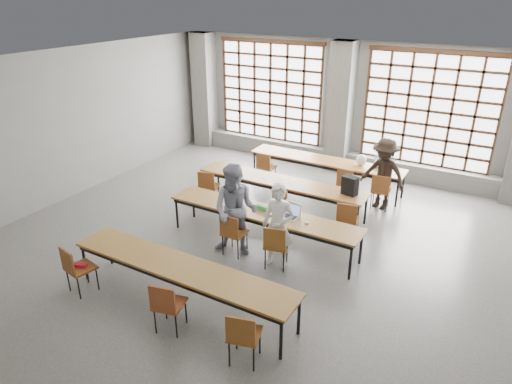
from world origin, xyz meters
TOP-DOWN VIEW (x-y plane):
  - floor at (0.00, 0.00)m, footprint 11.00×11.00m
  - ceiling at (0.00, 0.00)m, footprint 11.00×11.00m
  - wall_back at (0.00, 5.50)m, footprint 10.00×0.00m
  - wall_left at (-5.00, 0.00)m, footprint 0.00×11.00m
  - column_left at (-4.50, 5.22)m, footprint 0.60×0.55m
  - column_mid at (0.00, 5.22)m, footprint 0.60×0.55m
  - window_left at (-2.25, 5.42)m, footprint 3.32×0.12m
  - window_right at (2.25, 5.42)m, footprint 3.32×0.12m
  - sill_ledge at (0.00, 5.30)m, footprint 9.80×0.35m
  - desk_row_a at (0.21, 3.83)m, footprint 4.00×0.70m
  - desk_row_b at (-0.17, 2.06)m, footprint 4.00×0.70m
  - desk_row_c at (0.24, 0.47)m, footprint 4.00×0.70m
  - desk_row_d at (0.05, -1.83)m, footprint 4.00×0.70m
  - chair_back_left at (-1.19, 3.20)m, footprint 0.43×0.43m
  - chair_back_mid at (1.00, 3.20)m, footprint 0.46×0.46m
  - chair_back_right at (1.81, 3.20)m, footprint 0.47×0.47m
  - chair_mid_left at (-1.75, 1.43)m, footprint 0.52×0.52m
  - chair_mid_centre at (0.21, 1.43)m, footprint 0.51×0.51m
  - chair_mid_right at (1.64, 1.43)m, footprint 0.48×0.49m
  - chair_front_left at (-0.06, -0.16)m, footprint 0.43×0.43m
  - chair_front_right at (0.86, -0.15)m, footprint 0.52×0.52m
  - chair_near_left at (-1.67, -2.45)m, footprint 0.49×0.50m
  - chair_near_mid at (0.27, -2.45)m, footprint 0.51×0.51m
  - chair_near_right at (1.57, -2.45)m, footprint 0.52×0.52m
  - student_male at (0.84, -0.03)m, footprint 0.63×0.45m
  - student_female at (-0.06, -0.03)m, footprint 1.02×0.87m
  - student_back at (1.81, 3.33)m, footprint 1.19×0.84m
  - laptop_front at (0.79, 0.58)m, footprint 0.39×0.34m
  - laptop_back at (1.56, 3.94)m, footprint 0.37×0.32m
  - mouse at (1.19, 0.45)m, footprint 0.10×0.07m
  - green_box at (0.19, 0.55)m, footprint 0.26×0.12m
  - phone at (0.42, 0.37)m, footprint 0.14×0.11m
  - paper_sheet_b at (-0.47, 2.01)m, footprint 0.36×0.34m
  - paper_sheet_c at (-0.07, 2.06)m, footprint 0.34×0.28m
  - backpack at (1.43, 2.11)m, footprint 0.36×0.27m
  - plastic_bag at (1.11, 3.88)m, footprint 0.30×0.26m
  - red_pouch at (-1.65, -2.38)m, footprint 0.22×0.15m

SIDE VIEW (x-z plane):
  - floor at x=0.00m, z-range 0.00..0.00m
  - sill_ledge at x=0.00m, z-range 0.00..0.50m
  - red_pouch at x=-1.65m, z-range 0.47..0.53m
  - chair_back_left at x=-1.19m, z-range 0.10..0.98m
  - chair_back_mid at x=1.00m, z-range 0.10..0.98m
  - chair_back_right at x=1.81m, z-range 0.10..0.98m
  - chair_mid_left at x=-1.75m, z-range 0.10..0.98m
  - chair_mid_centre at x=0.21m, z-range 0.10..0.98m
  - chair_mid_right at x=1.64m, z-range 0.10..0.98m
  - chair_front_left at x=-0.06m, z-range 0.10..0.98m
  - chair_front_right at x=0.86m, z-range 0.10..0.98m
  - chair_near_left at x=-1.67m, z-range 0.10..0.98m
  - chair_near_mid at x=0.27m, z-range 0.10..0.98m
  - chair_near_right at x=1.57m, z-range 0.10..0.98m
  - desk_row_a at x=0.21m, z-range 0.30..1.03m
  - desk_row_b at x=-0.17m, z-range 0.30..1.03m
  - desk_row_c at x=0.24m, z-range 0.30..1.03m
  - desk_row_d at x=0.05m, z-range 0.30..1.03m
  - paper_sheet_b at x=-0.47m, z-range 0.73..0.73m
  - paper_sheet_c at x=-0.07m, z-range 0.73..0.73m
  - phone at x=0.42m, z-range 0.73..0.74m
  - mouse at x=1.19m, z-range 0.73..0.77m
  - green_box at x=0.19m, z-range 0.73..0.82m
  - laptop_front at x=0.79m, z-range 0.66..0.92m
  - laptop_back at x=1.56m, z-range 0.66..0.92m
  - student_male at x=0.84m, z-range 0.00..1.62m
  - student_back at x=1.81m, z-range 0.00..1.68m
  - plastic_bag at x=1.11m, z-range 0.73..1.02m
  - student_female at x=-0.06m, z-range 0.00..1.81m
  - backpack at x=1.43m, z-range 0.73..1.13m
  - wall_back at x=0.00m, z-range -3.25..6.75m
  - wall_left at x=-5.00m, z-range -3.75..7.25m
  - column_left at x=-4.50m, z-range 0.00..3.50m
  - column_mid at x=0.00m, z-range 0.00..3.50m
  - window_left at x=-2.25m, z-range 0.40..3.40m
  - window_right at x=2.25m, z-range 0.40..3.40m
  - ceiling at x=0.00m, z-range 3.50..3.50m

